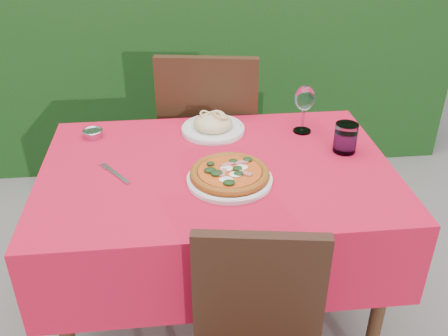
{
  "coord_description": "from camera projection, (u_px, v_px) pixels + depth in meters",
  "views": [
    {
      "loc": [
        -0.14,
        -1.55,
        1.65
      ],
      "look_at": [
        0.02,
        -0.05,
        0.77
      ],
      "focal_mm": 40.0,
      "sensor_mm": 36.0,
      "label": 1
    }
  ],
  "objects": [
    {
      "name": "hedge",
      "position": [
        193.0,
        16.0,
        3.04
      ],
      "size": [
        3.2,
        0.55,
        1.78
      ],
      "color": "black",
      "rests_on": "ground"
    },
    {
      "name": "chair_far",
      "position": [
        210.0,
        135.0,
        2.41
      ],
      "size": [
        0.51,
        0.51,
        0.99
      ],
      "rotation": [
        0.0,
        0.0,
        2.98
      ],
      "color": "black",
      "rests_on": "ground"
    },
    {
      "name": "dining_table",
      "position": [
        217.0,
        201.0,
        1.87
      ],
      "size": [
        1.26,
        0.86,
        0.75
      ],
      "color": "#412315",
      "rests_on": "ground"
    },
    {
      "name": "water_glass",
      "position": [
        345.0,
        139.0,
        1.87
      ],
      "size": [
        0.09,
        0.09,
        0.11
      ],
      "color": "silver",
      "rests_on": "dining_table"
    },
    {
      "name": "ground",
      "position": [
        218.0,
        314.0,
        2.17
      ],
      "size": [
        60.0,
        60.0,
        0.0
      ],
      "primitive_type": "plane",
      "color": "#655F5B",
      "rests_on": "ground"
    },
    {
      "name": "steel_ramekin",
      "position": [
        93.0,
        134.0,
        1.99
      ],
      "size": [
        0.07,
        0.07,
        0.03
      ],
      "primitive_type": "cylinder",
      "color": "#AEAEB5",
      "rests_on": "dining_table"
    },
    {
      "name": "pasta_plate",
      "position": [
        213.0,
        126.0,
        2.03
      ],
      "size": [
        0.26,
        0.26,
        0.07
      ],
      "rotation": [
        0.0,
        0.0,
        -0.01
      ],
      "color": "silver",
      "rests_on": "dining_table"
    },
    {
      "name": "wine_glass",
      "position": [
        305.0,
        100.0,
        1.97
      ],
      "size": [
        0.08,
        0.08,
        0.2
      ],
      "color": "white",
      "rests_on": "dining_table"
    },
    {
      "name": "fork",
      "position": [
        118.0,
        175.0,
        1.73
      ],
      "size": [
        0.13,
        0.18,
        0.01
      ],
      "primitive_type": "cube",
      "rotation": [
        0.0,
        0.0,
        0.61
      ],
      "color": "#B0AFB6",
      "rests_on": "dining_table"
    },
    {
      "name": "pizza_plate",
      "position": [
        230.0,
        175.0,
        1.69
      ],
      "size": [
        0.29,
        0.29,
        0.05
      ],
      "rotation": [
        0.0,
        0.0,
        0.03
      ],
      "color": "white",
      "rests_on": "dining_table"
    }
  ]
}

